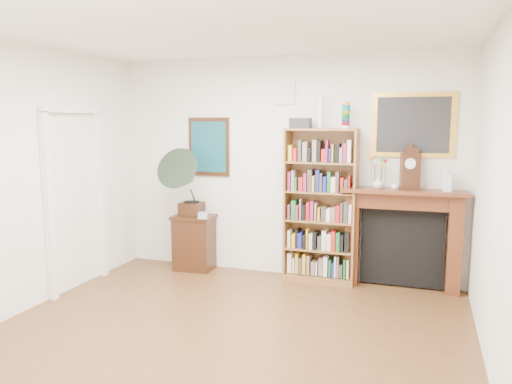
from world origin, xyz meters
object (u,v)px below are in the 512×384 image
Objects in this scene: mantel_clock at (410,169)px; bottle_left at (446,181)px; cd_stack at (203,215)px; flower_vase at (378,183)px; bottle_right at (450,183)px; bookshelf at (320,197)px; gramophone at (186,178)px; side_cabinet at (194,242)px; fireplace at (402,230)px; teacup at (395,187)px.

bottle_left is (0.39, 0.00, -0.12)m from mantel_clock.
flower_vase is (2.18, 0.19, 0.49)m from cd_stack.
flower_vase is 0.68× the size of bottle_right.
gramophone is (-1.75, -0.16, 0.19)m from bookshelf.
flower_vase is (-0.36, -0.02, -0.17)m from mantel_clock.
bookshelf is 1.84m from side_cabinet.
bookshelf is 2.41× the size of gramophone.
cd_stack is 0.24× the size of mantel_clock.
teacup reaches higher than fireplace.
gramophone is at bearing -174.71° from bookshelf.
bookshelf is at bearing -179.23° from flower_vase.
mantel_clock reaches higher than cd_stack.
gramophone reaches higher than bottle_right.
side_cabinet is 2.71m from fireplace.
mantel_clock is at bearing 3.31° from flower_vase.
teacup is at bearing -2.34° from side_cabinet.
bottle_left is (3.19, 0.19, 0.07)m from gramophone.
fireplace is 0.54m from teacup.
mantel_clock is at bearing 176.68° from bottle_right.
teacup is (-0.16, -0.05, -0.21)m from mantel_clock.
bookshelf is 18.30× the size of cd_stack.
gramophone is 1.86× the size of mantel_clock.
bookshelf is at bearing -178.70° from bottle_left.
gramophone is at bearing -177.09° from fireplace.
side_cabinet is 0.51× the size of fireplace.
bottle_left reaches higher than teacup.
mantel_clock is at bearing 17.38° from teacup.
bookshelf is 1.49m from bottle_right.
bottle_left is at bearing -17.78° from mantel_clock.
mantel_clock is (0.06, -0.04, 0.73)m from fireplace.
cd_stack is 0.60× the size of bottle_right.
bottle_left is 1.20× the size of bottle_right.
teacup is at bearing -8.74° from flower_vase.
mantel_clock is at bearing -179.63° from bottle_left.
gramophone is 2.44m from flower_vase.
gramophone reaches higher than bottle_left.
bottle_left reaches higher than fireplace.
bookshelf is 0.89m from teacup.
cd_stack is at bearing -37.97° from side_cabinet.
mantel_clock reaches higher than flower_vase.
bottle_left is (2.93, 0.22, 0.55)m from cd_stack.
cd_stack is at bearing -5.88° from gramophone.
bookshelf is at bearing 5.61° from gramophone.
bookshelf reaches higher than cd_stack.
gramophone is at bearing 173.59° from cd_stack.
fireplace is at bearing 172.18° from bottle_right.
side_cabinet is 6.17× the size of cd_stack.
flower_vase is (2.39, 0.05, 0.90)m from side_cabinet.
bookshelf reaches higher than bottle_right.
bottle_left is (0.75, 0.02, 0.05)m from flower_vase.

